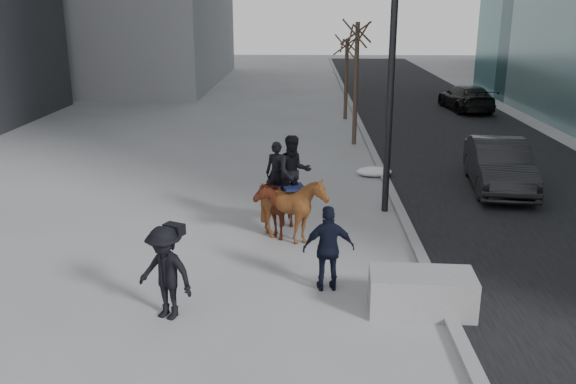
{
  "coord_description": "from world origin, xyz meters",
  "views": [
    {
      "loc": [
        0.35,
        -11.7,
        5.46
      ],
      "look_at": [
        0.0,
        1.2,
        1.5
      ],
      "focal_mm": 38.0,
      "sensor_mm": 36.0,
      "label": 1
    }
  ],
  "objects_px": {
    "mounted_right": "(294,200)",
    "car_near": "(499,165)",
    "mounted_left": "(277,199)",
    "planter": "(421,292)"
  },
  "relations": [
    {
      "from": "mounted_left",
      "to": "mounted_right",
      "type": "bearing_deg",
      "value": -56.44
    },
    {
      "from": "car_near",
      "to": "mounted_right",
      "type": "distance_m",
      "value": 7.74
    },
    {
      "from": "planter",
      "to": "car_near",
      "type": "relative_size",
      "value": 0.42
    },
    {
      "from": "mounted_right",
      "to": "car_near",
      "type": "bearing_deg",
      "value": 36.08
    },
    {
      "from": "car_near",
      "to": "mounted_right",
      "type": "relative_size",
      "value": 1.79
    },
    {
      "from": "planter",
      "to": "mounted_left",
      "type": "relative_size",
      "value": 0.84
    },
    {
      "from": "car_near",
      "to": "mounted_left",
      "type": "distance_m",
      "value": 7.74
    },
    {
      "from": "planter",
      "to": "mounted_right",
      "type": "relative_size",
      "value": 0.75
    },
    {
      "from": "mounted_right",
      "to": "mounted_left",
      "type": "bearing_deg",
      "value": 123.56
    },
    {
      "from": "mounted_left",
      "to": "mounted_right",
      "type": "relative_size",
      "value": 0.88
    }
  ]
}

